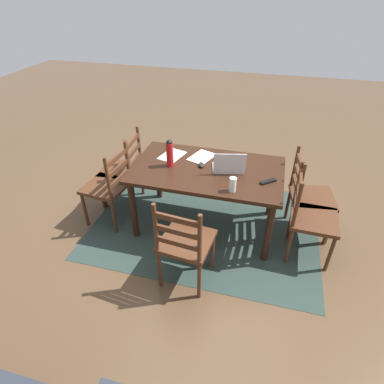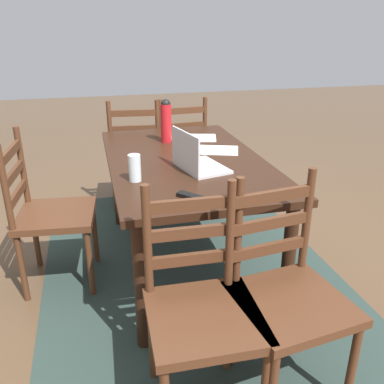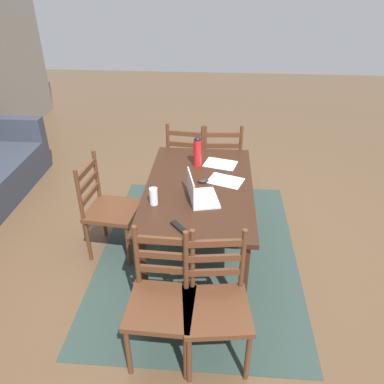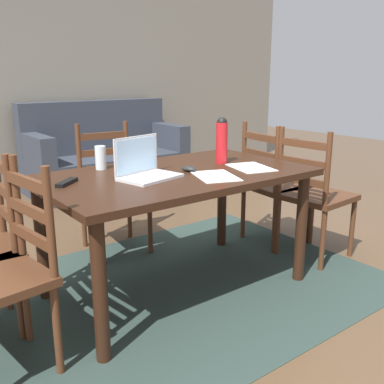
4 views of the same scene
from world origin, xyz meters
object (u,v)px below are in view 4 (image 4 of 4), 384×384
at_px(water_bottle, 222,140).
at_px(computer_mouse, 189,169).
at_px(dining_table, 176,187).
at_px(chair_right_far, 274,185).
at_px(tv_remote, 67,182).
at_px(chair_right_near, 314,196).
at_px(chair_far_head, 113,190).
at_px(couch, 105,157).
at_px(laptop, 144,167).
at_px(drinking_glass, 101,158).

height_order(water_bottle, computer_mouse, water_bottle).
relative_size(dining_table, chair_right_far, 1.64).
bearing_deg(chair_right_far, tv_remote, -177.23).
distance_m(chair_right_near, chair_far_head, 1.47).
height_order(couch, water_bottle, water_bottle).
xyz_separation_m(laptop, tv_remote, (-0.40, 0.11, -0.05)).
bearing_deg(water_bottle, couch, 80.42).
xyz_separation_m(dining_table, chair_far_head, (0.00, 0.83, -0.19)).
bearing_deg(laptop, water_bottle, 4.34).
distance_m(chair_right_far, computer_mouse, 1.07).
distance_m(computer_mouse, tv_remote, 0.71).
distance_m(chair_right_near, tv_remote, 1.74).
bearing_deg(chair_right_near, dining_table, 170.03).
bearing_deg(tv_remote, chair_right_far, -127.35).
xyz_separation_m(couch, water_bottle, (-0.43, -2.56, 0.54)).
relative_size(dining_table, water_bottle, 5.28).
distance_m(chair_far_head, chair_right_far, 1.24).
xyz_separation_m(chair_right_near, tv_remote, (-1.69, 0.30, 0.29)).
height_order(chair_far_head, tv_remote, chair_far_head).
distance_m(couch, drinking_glass, 2.57).
bearing_deg(chair_right_near, tv_remote, 170.11).
bearing_deg(drinking_glass, laptop, -75.17).
xyz_separation_m(chair_right_near, drinking_glass, (-1.38, 0.53, 0.35)).
bearing_deg(drinking_glass, chair_right_near, -21.01).
xyz_separation_m(water_bottle, tv_remote, (-1.01, 0.07, -0.14)).
bearing_deg(computer_mouse, drinking_glass, 118.51).
relative_size(couch, computer_mouse, 18.00).
bearing_deg(dining_table, tv_remote, 170.24).
distance_m(water_bottle, drinking_glass, 0.77).
height_order(water_bottle, drinking_glass, water_bottle).
bearing_deg(tv_remote, drinking_glass, -93.06).
distance_m(laptop, water_bottle, 0.62).
xyz_separation_m(dining_table, couch, (0.82, 2.60, -0.30)).
relative_size(drinking_glass, tv_remote, 0.84).
distance_m(chair_far_head, computer_mouse, 0.92).
distance_m(chair_right_far, couch, 2.43).
relative_size(chair_far_head, tv_remote, 5.59).
relative_size(couch, tv_remote, 10.59).
bearing_deg(drinking_glass, computer_mouse, -44.34).
height_order(couch, drinking_glass, couch).
bearing_deg(chair_right_near, chair_far_head, 136.15).
distance_m(drinking_glass, computer_mouse, 0.54).
xyz_separation_m(dining_table, chair_right_near, (1.07, -0.19, -0.19)).
height_order(chair_right_near, water_bottle, water_bottle).
xyz_separation_m(drinking_glass, tv_remote, (-0.31, -0.24, -0.06)).
distance_m(laptop, drinking_glass, 0.36).
bearing_deg(chair_right_far, chair_right_near, -90.02).
distance_m(water_bottle, computer_mouse, 0.35).
bearing_deg(laptop, couch, 68.25).
xyz_separation_m(chair_far_head, drinking_glass, (-0.32, -0.49, 0.35)).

